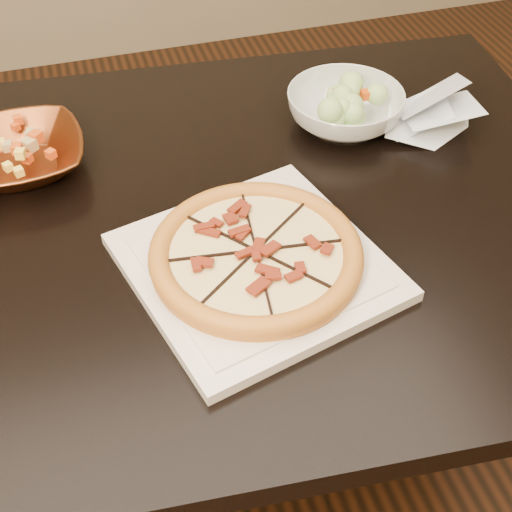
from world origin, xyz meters
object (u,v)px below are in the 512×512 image
(dining_table, at_px, (162,265))
(plate, at_px, (256,266))
(pizza, at_px, (256,254))
(salad_bowl, at_px, (345,109))
(bronze_bowl, at_px, (19,156))

(dining_table, height_order, plate, plate)
(plate, height_order, pizza, pizza)
(dining_table, relative_size, salad_bowl, 7.41)
(plate, relative_size, salad_bowl, 1.96)
(dining_table, xyz_separation_m, bronze_bowl, (-0.19, 0.19, 0.12))
(plate, bearing_deg, bronze_bowl, 131.76)
(pizza, relative_size, salad_bowl, 1.46)
(bronze_bowl, bearing_deg, salad_bowl, -3.13)
(plate, xyz_separation_m, bronze_bowl, (-0.30, 0.34, 0.02))
(dining_table, height_order, bronze_bowl, bronze_bowl)
(plate, xyz_separation_m, salad_bowl, (0.26, 0.31, 0.02))
(bronze_bowl, bearing_deg, pizza, -48.24)
(dining_table, height_order, pizza, pizza)
(dining_table, bearing_deg, bronze_bowl, 134.47)
(plate, distance_m, bronze_bowl, 0.46)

